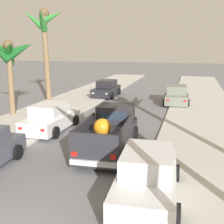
{
  "coord_description": "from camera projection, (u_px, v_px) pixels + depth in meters",
  "views": [
    {
      "loc": [
        4.41,
        -4.17,
        4.67
      ],
      "look_at": [
        0.38,
        10.35,
        1.2
      ],
      "focal_mm": 45.97,
      "sensor_mm": 36.0,
      "label": 1
    }
  ],
  "objects": [
    {
      "name": "sidewalk_left",
      "position": [
        35.0,
        118.0,
        18.75
      ],
      "size": [
        4.81,
        60.0,
        0.12
      ],
      "primitive_type": "cube",
      "color": "beige",
      "rests_on": "ground"
    },
    {
      "name": "car_left_mid",
      "position": [
        107.0,
        89.0,
        27.17
      ],
      "size": [
        2.04,
        4.27,
        1.54
      ],
      "color": "black",
      "rests_on": "ground"
    },
    {
      "name": "car_right_far",
      "position": [
        51.0,
        118.0,
        16.14
      ],
      "size": [
        2.06,
        4.28,
        1.54
      ],
      "color": "silver",
      "rests_on": "ground"
    },
    {
      "name": "car_right_mid",
      "position": [
        176.0,
        95.0,
        23.63
      ],
      "size": [
        2.18,
        4.33,
        1.54
      ],
      "color": "slate",
      "rests_on": "ground"
    },
    {
      "name": "curb_left",
      "position": [
        49.0,
        119.0,
        18.49
      ],
      "size": [
        0.16,
        60.0,
        0.1
      ],
      "primitive_type": "cube",
      "color": "silver",
      "rests_on": "ground"
    },
    {
      "name": "car_right_near",
      "position": [
        147.0,
        176.0,
        8.92
      ],
      "size": [
        2.21,
        4.34,
        1.54
      ],
      "color": "silver",
      "rests_on": "ground"
    },
    {
      "name": "palm_tree_right_fore",
      "position": [
        45.0,
        30.0,
        23.03
      ],
      "size": [
        3.2,
        3.67,
        7.62
      ],
      "color": "brown",
      "rests_on": "ground"
    },
    {
      "name": "palm_tree_right_back",
      "position": [
        8.0,
        54.0,
        18.8
      ],
      "size": [
        4.05,
        3.58,
        5.11
      ],
      "color": "brown",
      "rests_on": "ground"
    },
    {
      "name": "curb_right",
      "position": [
        186.0,
        130.0,
        16.24
      ],
      "size": [
        0.16,
        60.0,
        0.1
      ],
      "primitive_type": "cube",
      "color": "silver",
      "rests_on": "ground"
    },
    {
      "name": "sidewalk_right",
      "position": [
        205.0,
        131.0,
        15.98
      ],
      "size": [
        4.81,
        60.0,
        0.12
      ],
      "primitive_type": "cube",
      "color": "beige",
      "rests_on": "ground"
    },
    {
      "name": "pickup_truck",
      "position": [
        110.0,
        133.0,
        13.17
      ],
      "size": [
        2.43,
        5.31,
        1.8
      ],
      "color": "#28282D",
      "rests_on": "ground"
    }
  ]
}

